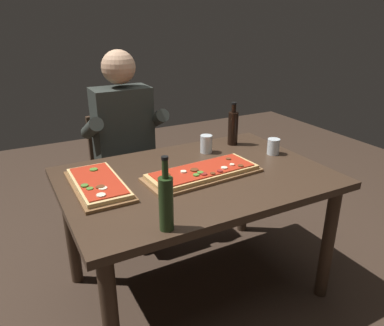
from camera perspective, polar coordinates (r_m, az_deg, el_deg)
ground_plane at (r=2.39m, az=0.60°, el=-18.29°), size 6.40×6.40×0.00m
dining_table at (r=2.03m, az=0.67°, el=-4.27°), size 1.40×0.96×0.74m
pizza_rectangular_front at (r=1.97m, az=1.66°, el=-1.50°), size 0.64×0.29×0.05m
pizza_rectangular_left at (r=1.90m, az=-14.15°, el=-3.14°), size 0.24×0.49×0.05m
wine_bottle_dark at (r=1.46m, az=-3.99°, el=-5.93°), size 0.06×0.06×0.31m
oil_bottle_amber at (r=2.43m, az=6.29°, el=5.44°), size 0.06×0.06×0.28m
tumbler_near_camera at (r=2.29m, az=2.19°, el=2.92°), size 0.07×0.07×0.11m
tumbler_far_side at (r=2.32m, az=12.32°, el=2.34°), size 0.07×0.07×0.10m
diner_chair at (r=2.77m, az=-10.56°, el=-0.84°), size 0.44×0.44×0.87m
seated_diner at (r=2.57m, az=-10.11°, el=3.50°), size 0.53×0.41×1.33m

